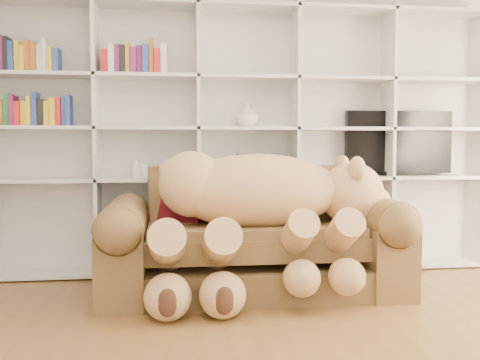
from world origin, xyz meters
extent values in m
cube|color=white|center=(0.00, 2.50, 1.35)|extent=(5.00, 0.02, 2.70)
cube|color=silver|center=(0.00, 2.46, 1.20)|extent=(4.40, 0.03, 2.40)
cube|color=silver|center=(-1.32, 2.30, 1.20)|extent=(0.03, 0.35, 2.40)
cube|color=silver|center=(-0.44, 2.30, 1.20)|extent=(0.03, 0.35, 2.40)
cube|color=silver|center=(0.44, 2.30, 1.20)|extent=(0.03, 0.35, 2.40)
cube|color=silver|center=(1.32, 2.30, 1.20)|extent=(0.03, 0.35, 2.40)
cube|color=silver|center=(2.20, 2.30, 1.20)|extent=(0.03, 0.35, 2.40)
cube|color=silver|center=(0.00, 2.30, 0.03)|extent=(4.40, 0.35, 0.03)
cube|color=silver|center=(0.00, 2.30, 0.85)|extent=(4.40, 0.35, 0.03)
cube|color=silver|center=(0.00, 2.30, 1.30)|extent=(4.40, 0.35, 0.03)
cube|color=silver|center=(0.00, 2.30, 1.75)|extent=(4.40, 0.35, 0.03)
cube|color=silver|center=(0.00, 2.30, 2.37)|extent=(4.40, 0.35, 0.03)
cube|color=brown|center=(-0.05, 1.61, 0.12)|extent=(2.21, 0.90, 0.23)
cube|color=brown|center=(-0.05, 1.59, 0.46)|extent=(1.64, 0.74, 0.32)
cube|color=brown|center=(-0.05, 2.00, 0.68)|extent=(1.64, 0.21, 0.58)
cube|color=brown|center=(-1.04, 1.61, 0.29)|extent=(0.34, 1.00, 0.58)
cube|color=brown|center=(0.94, 1.61, 0.29)|extent=(0.34, 1.00, 0.58)
cylinder|color=brown|center=(-1.04, 1.61, 0.58)|extent=(0.34, 0.95, 0.34)
cylinder|color=brown|center=(0.94, 1.61, 0.58)|extent=(0.34, 0.95, 0.34)
ellipsoid|color=tan|center=(-0.02, 1.56, 0.80)|extent=(1.32, 0.64, 0.57)
sphere|color=tan|center=(-0.52, 1.56, 0.86)|extent=(0.50, 0.50, 0.50)
sphere|color=tan|center=(0.73, 1.56, 0.77)|extent=(0.50, 0.50, 0.50)
sphere|color=beige|center=(0.92, 1.56, 0.70)|extent=(0.25, 0.25, 0.25)
sphere|color=#3E2316|center=(1.02, 1.56, 0.69)|extent=(0.08, 0.08, 0.08)
ellipsoid|color=tan|center=(0.70, 1.38, 0.97)|extent=(0.12, 0.20, 0.20)
ellipsoid|color=tan|center=(0.70, 1.73, 0.97)|extent=(0.12, 0.20, 0.20)
sphere|color=tan|center=(-0.68, 1.56, 0.96)|extent=(0.17, 0.17, 0.17)
cylinder|color=tan|center=(0.20, 1.22, 0.50)|extent=(0.22, 0.61, 0.44)
cylinder|color=tan|center=(0.52, 1.22, 0.50)|extent=(0.22, 0.61, 0.44)
cylinder|color=tan|center=(-0.71, 1.22, 0.45)|extent=(0.25, 0.70, 0.51)
cylinder|color=tan|center=(-0.34, 1.22, 0.45)|extent=(0.25, 0.70, 0.51)
sphere|color=tan|center=(0.20, 1.03, 0.25)|extent=(0.26, 0.26, 0.26)
sphere|color=tan|center=(0.52, 1.03, 0.25)|extent=(0.26, 0.26, 0.26)
sphere|color=tan|center=(-0.71, 1.03, 0.16)|extent=(0.32, 0.32, 0.32)
sphere|color=tan|center=(-0.34, 1.03, 0.16)|extent=(0.32, 0.32, 0.32)
cube|color=#5C0F1F|center=(-0.63, 1.82, 0.70)|extent=(0.48, 0.39, 0.44)
cube|color=black|center=(1.45, 2.35, 1.18)|extent=(1.02, 0.08, 0.58)
cube|color=black|center=(1.45, 2.35, 0.89)|extent=(0.34, 0.18, 0.04)
cube|color=#51331B|center=(-0.02, 2.30, 0.97)|extent=(0.16, 0.04, 0.20)
sphere|color=#2C5632|center=(0.25, 2.30, 0.97)|extent=(0.21, 0.21, 0.21)
cylinder|color=beige|center=(-0.99, 2.30, 0.94)|extent=(0.08, 0.08, 0.15)
cylinder|color=beige|center=(-0.93, 2.30, 0.93)|extent=(0.09, 0.09, 0.12)
sphere|color=silver|center=(-0.58, 2.30, 0.93)|extent=(0.11, 0.11, 0.11)
imported|color=silver|center=(0.00, 2.30, 1.42)|extent=(0.22, 0.22, 0.21)
camera|label=1|loc=(-0.66, -2.47, 1.17)|focal=40.00mm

